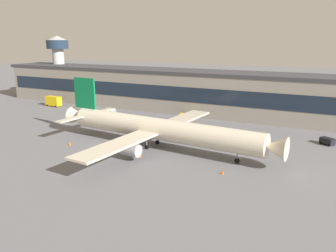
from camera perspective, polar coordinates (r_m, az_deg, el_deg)
name	(u,v)px	position (r m, az deg, el deg)	size (l,w,h in m)	color
ground_plane	(105,146)	(90.45, -10.61, -3.31)	(600.00, 600.00, 0.00)	slate
terminal_building	(185,91)	(131.50, 2.95, 5.95)	(172.68, 18.40, 15.83)	gray
airliner	(158,129)	(86.07, -1.75, -0.47)	(63.05, 54.21, 16.55)	beige
control_tower	(58,59)	(172.98, -17.97, 10.70)	(10.17, 10.17, 28.94)	#B7B7B2
pushback_tractor	(86,111)	(131.24, -13.57, 2.49)	(4.07, 5.40, 1.75)	yellow
catering_truck	(54,101)	(149.57, -18.71, 4.03)	(7.34, 3.03, 4.15)	yellow
baggage_tug	(327,141)	(99.08, 25.23, -2.26)	(4.10, 3.70, 1.85)	black
belt_loader	(182,117)	(117.07, 2.31, 1.54)	(2.99, 6.64, 1.95)	yellow
crew_van	(110,111)	(126.49, -9.74, 2.44)	(5.64, 4.23, 2.55)	gray
traffic_cone_0	(223,172)	(71.65, 9.20, -7.72)	(0.56, 0.56, 0.70)	#F2590C
traffic_cone_1	(70,144)	(93.25, -16.21, -2.87)	(0.59, 0.59, 0.74)	#F2590C
traffic_cone_2	(140,156)	(80.80, -4.71, -5.00)	(0.56, 0.56, 0.70)	#F2590C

